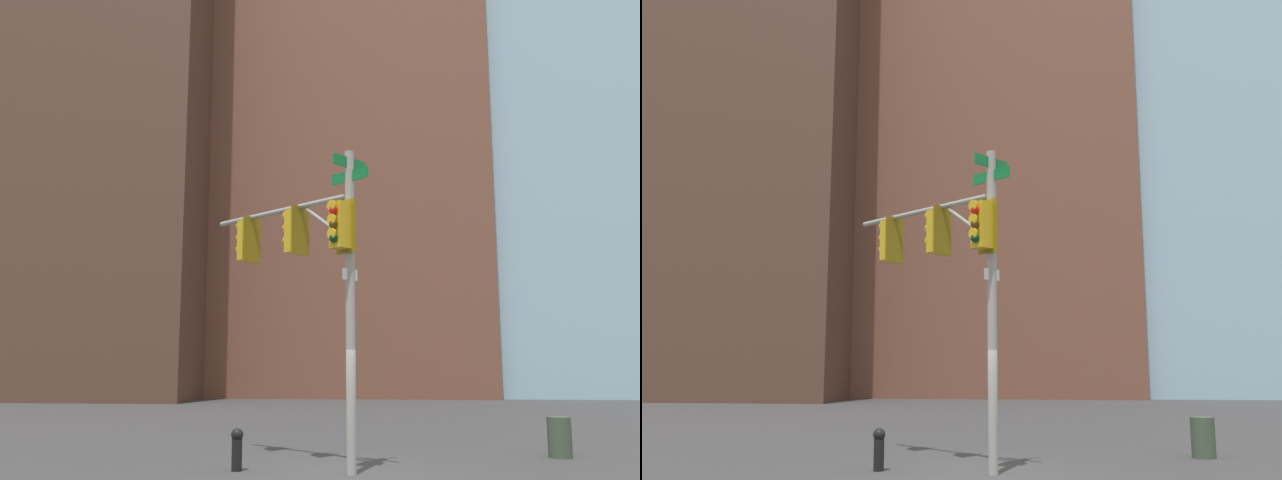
{
  "view_description": "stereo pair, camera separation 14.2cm",
  "coord_description": "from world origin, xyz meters",
  "views": [
    {
      "loc": [
        -14.64,
        -0.81,
        2.25
      ],
      "look_at": [
        0.49,
        0.58,
        4.94
      ],
      "focal_mm": 38.79,
      "sensor_mm": 36.0,
      "label": 1
    },
    {
      "loc": [
        -14.63,
        -0.95,
        2.25
      ],
      "look_at": [
        0.49,
        0.58,
        4.94
      ],
      "focal_mm": 38.79,
      "sensor_mm": 36.0,
      "label": 2
    }
  ],
  "objects": [
    {
      "name": "ground_plane",
      "position": [
        0.0,
        0.0,
        0.0
      ],
      "size": [
        200.0,
        200.0,
        0.0
      ],
      "primitive_type": "plane",
      "color": "#38383A"
    },
    {
      "name": "signal_pole_assembly",
      "position": [
        0.63,
        0.84,
        4.69
      ],
      "size": [
        3.45,
        3.95,
        6.79
      ],
      "rotation": [
        0.0,
        0.0,
        0.88
      ],
      "color": "gray",
      "rests_on": "ground_plane"
    },
    {
      "name": "fire_hydrant",
      "position": [
        0.19,
        2.3,
        0.47
      ],
      "size": [
        0.34,
        0.26,
        0.87
      ],
      "color": "black",
      "rests_on": "ground_plane"
    },
    {
      "name": "litter_bin",
      "position": [
        2.9,
        -4.97,
        0.47
      ],
      "size": [
        0.56,
        0.56,
        0.95
      ],
      "primitive_type": "cylinder",
      "color": "#384738",
      "rests_on": "ground_plane"
    },
    {
      "name": "building_brick_nearside",
      "position": [
        34.85,
        19.89,
        25.83
      ],
      "size": [
        24.02,
        18.98,
        51.67
      ],
      "primitive_type": "cube",
      "color": "#4C3328",
      "rests_on": "ground_plane"
    },
    {
      "name": "building_brick_midblock",
      "position": [
        39.0,
        2.08,
        21.09
      ],
      "size": [
        21.26,
        19.82,
        42.18
      ],
      "primitive_type": "cube",
      "color": "brown",
      "rests_on": "ground_plane"
    },
    {
      "name": "building_glass_tower",
      "position": [
        45.17,
        -17.22,
        34.52
      ],
      "size": [
        32.13,
        25.31,
        69.04
      ],
      "primitive_type": "cube",
      "color": "#8CB2C6",
      "rests_on": "ground_plane"
    },
    {
      "name": "building_brick_farside",
      "position": [
        51.3,
        -2.59,
        19.73
      ],
      "size": [
        19.48,
        16.52,
        39.46
      ],
      "primitive_type": "cube",
      "color": "#845B47",
      "rests_on": "ground_plane"
    }
  ]
}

